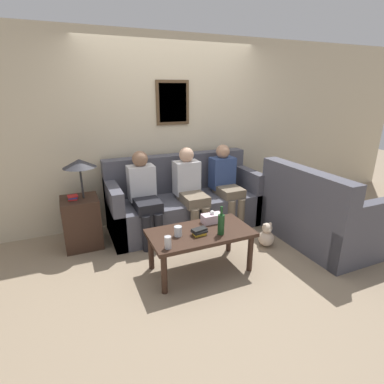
{
  "coord_description": "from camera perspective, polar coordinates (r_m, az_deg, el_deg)",
  "views": [
    {
      "loc": [
        -1.47,
        -3.2,
        1.89
      ],
      "look_at": [
        -0.13,
        -0.09,
        0.71
      ],
      "focal_mm": 28.0,
      "sensor_mm": 36.0,
      "label": 1
    }
  ],
  "objects": [
    {
      "name": "coffee_table",
      "position": [
        3.21,
        1.63,
        -8.53
      ],
      "size": [
        1.09,
        0.58,
        0.46
      ],
      "color": "#382319",
      "rests_on": "ground_plane"
    },
    {
      "name": "person_middle",
      "position": [
        3.99,
        -0.32,
        0.79
      ],
      "size": [
        0.34,
        0.62,
        1.15
      ],
      "color": "#756651",
      "rests_on": "ground_plane"
    },
    {
      "name": "person_right",
      "position": [
        4.28,
        6.51,
        1.89
      ],
      "size": [
        0.34,
        0.59,
        1.14
      ],
      "color": "#756651",
      "rests_on": "ground_plane"
    },
    {
      "name": "person_left",
      "position": [
        3.84,
        -9.07,
        -0.22
      ],
      "size": [
        0.34,
        0.61,
        1.15
      ],
      "color": "black",
      "rests_on": "ground_plane"
    },
    {
      "name": "ground_plane",
      "position": [
        4.0,
        1.24,
        -9.07
      ],
      "size": [
        16.0,
        16.0,
        0.0
      ],
      "primitive_type": "plane",
      "color": "gray"
    },
    {
      "name": "couch_main",
      "position": [
        4.27,
        -1.52,
        -2.04
      ],
      "size": [
        2.11,
        0.83,
        1.0
      ],
      "color": "#4C4C56",
      "rests_on": "ground_plane"
    },
    {
      "name": "couch_side",
      "position": [
        4.13,
        22.63,
        -4.34
      ],
      "size": [
        0.83,
        1.41,
        1.0
      ],
      "rotation": [
        0.0,
        0.0,
        1.57
      ],
      "color": "#4C4C56",
      "rests_on": "ground_plane"
    },
    {
      "name": "side_table_with_lamp",
      "position": [
        3.94,
        -20.28,
        -4.31
      ],
      "size": [
        0.46,
        0.43,
        1.11
      ],
      "color": "#382319",
      "rests_on": "ground_plane"
    },
    {
      "name": "teddy_bear",
      "position": [
        3.92,
        14.0,
        -8.11
      ],
      "size": [
        0.2,
        0.2,
        0.31
      ],
      "color": "beige",
      "rests_on": "ground_plane"
    },
    {
      "name": "book_stack",
      "position": [
        3.1,
        1.4,
        -7.53
      ],
      "size": [
        0.17,
        0.12,
        0.07
      ],
      "color": "gold",
      "rests_on": "coffee_table"
    },
    {
      "name": "tissue_box",
      "position": [
        3.37,
        3.83,
        -4.97
      ],
      "size": [
        0.23,
        0.12,
        0.15
      ],
      "color": "silver",
      "rests_on": "coffee_table"
    },
    {
      "name": "soda_can",
      "position": [
        2.85,
        -4.61,
        -9.55
      ],
      "size": [
        0.07,
        0.07,
        0.12
      ],
      "color": "#BCBCC1",
      "rests_on": "coffee_table"
    },
    {
      "name": "drinking_glass",
      "position": [
        3.07,
        -2.68,
        -7.46
      ],
      "size": [
        0.08,
        0.08,
        0.1
      ],
      "color": "silver",
      "rests_on": "coffee_table"
    },
    {
      "name": "wine_bottle",
      "position": [
        3.09,
        5.56,
        -6.05
      ],
      "size": [
        0.07,
        0.07,
        0.31
      ],
      "color": "#19421E",
      "rests_on": "coffee_table"
    },
    {
      "name": "wall_back",
      "position": [
        4.43,
        -3.77,
        11.49
      ],
      "size": [
        9.0,
        0.08,
        2.6
      ],
      "color": "beige",
      "rests_on": "ground_plane"
    }
  ]
}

